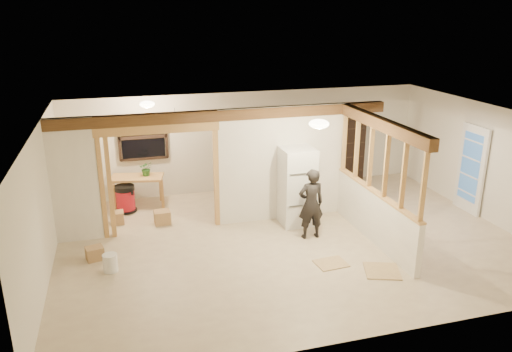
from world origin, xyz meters
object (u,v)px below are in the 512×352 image
object	(u,v)px
bookshelf	(348,151)
refrigerator	(297,186)
work_table	(138,192)
shop_vac	(125,198)
woman	(311,204)

from	to	relation	value
bookshelf	refrigerator	bearing A→B (deg)	-135.19
work_table	bookshelf	distance (m)	5.52
shop_vac	bookshelf	distance (m)	5.84
refrigerator	work_table	size ratio (longest dim) A/B	1.42
woman	shop_vac	xyz separation A→B (m)	(-3.56, 2.42, -0.41)
refrigerator	work_table	distance (m)	3.78
refrigerator	woman	bearing A→B (deg)	-88.42
refrigerator	woman	size ratio (longest dim) A/B	1.15
shop_vac	bookshelf	size ratio (longest dim) A/B	0.37
shop_vac	refrigerator	bearing A→B (deg)	-25.22
bookshelf	work_table	bearing A→B (deg)	-176.55
work_table	shop_vac	xyz separation A→B (m)	(-0.30, -0.24, -0.05)
refrigerator	woman	xyz separation A→B (m)	(0.02, -0.76, -0.11)
refrigerator	bookshelf	distance (m)	3.17
woman	shop_vac	size ratio (longest dim) A/B	2.29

